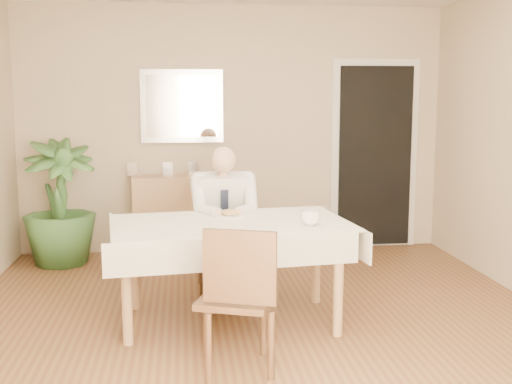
{
  "coord_description": "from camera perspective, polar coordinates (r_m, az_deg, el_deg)",
  "views": [
    {
      "loc": [
        -0.54,
        -4.33,
        1.66
      ],
      "look_at": [
        0.0,
        0.35,
        0.95
      ],
      "focal_mm": 45.0,
      "sensor_mm": 36.0,
      "label": 1
    }
  ],
  "objects": [
    {
      "name": "coffee_mug",
      "position": [
        4.55,
        4.87,
        -2.29
      ],
      "size": [
        0.15,
        0.15,
        0.11
      ],
      "primitive_type": "imported",
      "rotation": [
        0.0,
        0.0,
        -0.17
      ],
      "color": "white",
      "rests_on": "dining_table"
    },
    {
      "name": "fork",
      "position": [
        4.79,
        -2.74,
        -2.06
      ],
      "size": [
        0.01,
        0.13,
        0.01
      ],
      "primitive_type": "cylinder",
      "rotation": [
        1.57,
        0.0,
        0.0
      ],
      "color": "silver",
      "rests_on": "dining_table"
    },
    {
      "name": "doorway",
      "position": [
        7.14,
        10.5,
        3.12
      ],
      "size": [
        0.96,
        0.07,
        2.1
      ],
      "color": "white",
      "rests_on": "ground"
    },
    {
      "name": "mirror",
      "position": [
        6.8,
        -6.61,
        7.58
      ],
      "size": [
        0.86,
        0.04,
        0.76
      ],
      "color": "silver",
      "rests_on": "room"
    },
    {
      "name": "chair_far",
      "position": [
        5.57,
        -2.99,
        -3.03
      ],
      "size": [
        0.51,
        0.51,
        0.96
      ],
      "rotation": [
        0.0,
        0.0,
        -0.13
      ],
      "color": "#442C17",
      "rests_on": "ground"
    },
    {
      "name": "photo_frame_center",
      "position": [
        6.71,
        -7.86,
        2.05
      ],
      "size": [
        0.1,
        0.02,
        0.14
      ],
      "primitive_type": "cube",
      "color": "silver",
      "rests_on": "sideboard"
    },
    {
      "name": "food",
      "position": [
        4.85,
        -2.32,
        -1.87
      ],
      "size": [
        0.14,
        0.14,
        0.06
      ],
      "primitive_type": "ellipsoid",
      "color": "olive",
      "rests_on": "dining_table"
    },
    {
      "name": "photo_frame_left",
      "position": [
        6.75,
        -10.95,
        2.01
      ],
      "size": [
        0.1,
        0.02,
        0.14
      ],
      "primitive_type": "cube",
      "color": "silver",
      "rests_on": "sideboard"
    },
    {
      "name": "sideboard",
      "position": [
        6.77,
        -6.45,
        -2.06
      ],
      "size": [
        1.06,
        0.41,
        0.84
      ],
      "primitive_type": "cube",
      "rotation": [
        0.0,
        0.0,
        0.05
      ],
      "color": "tan",
      "rests_on": "ground"
    },
    {
      "name": "dining_table",
      "position": [
        4.68,
        -2.32,
        -3.69
      ],
      "size": [
        1.83,
        1.21,
        0.75
      ],
      "rotation": [
        0.0,
        0.0,
        0.12
      ],
      "color": "tan",
      "rests_on": "ground"
    },
    {
      "name": "window",
      "position": [
        1.95,
        9.51,
        2.26
      ],
      "size": [
        1.34,
        0.04,
        1.44
      ],
      "color": "white",
      "rests_on": "room"
    },
    {
      "name": "potted_palm",
      "position": [
        6.58,
        -17.07,
        -0.89
      ],
      "size": [
        0.9,
        0.9,
        1.24
      ],
      "primitive_type": "imported",
      "rotation": [
        0.0,
        0.0,
        0.37
      ],
      "color": "#2E5525",
      "rests_on": "ground"
    },
    {
      "name": "room",
      "position": [
        4.38,
        0.52,
        3.85
      ],
      "size": [
        5.0,
        5.02,
        2.6
      ],
      "color": "brown",
      "rests_on": "ground"
    },
    {
      "name": "knife",
      "position": [
        4.79,
        -1.79,
        -2.04
      ],
      "size": [
        0.01,
        0.13,
        0.01
      ],
      "primitive_type": "cylinder",
      "rotation": [
        1.57,
        0.0,
        0.0
      ],
      "color": "silver",
      "rests_on": "dining_table"
    },
    {
      "name": "seated_man",
      "position": [
        5.25,
        -2.8,
        -2.07
      ],
      "size": [
        0.48,
        0.72,
        1.24
      ],
      "color": "silver",
      "rests_on": "ground"
    },
    {
      "name": "chair_near",
      "position": [
        3.84,
        -1.6,
        -8.87
      ],
      "size": [
        0.55,
        0.56,
        0.91
      ],
      "rotation": [
        0.0,
        0.0,
        -0.34
      ],
      "color": "#442C17",
      "rests_on": "ground"
    },
    {
      "name": "photo_frame_right",
      "position": [
        6.77,
        -5.6,
        2.15
      ],
      "size": [
        0.1,
        0.02,
        0.14
      ],
      "primitive_type": "cube",
      "color": "silver",
      "rests_on": "sideboard"
    },
    {
      "name": "plate",
      "position": [
        4.85,
        -2.32,
        -2.12
      ],
      "size": [
        0.26,
        0.26,
        0.02
      ],
      "primitive_type": "cylinder",
      "color": "white",
      "rests_on": "dining_table"
    }
  ]
}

